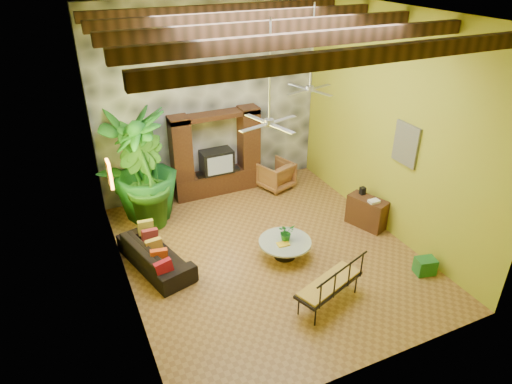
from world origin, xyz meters
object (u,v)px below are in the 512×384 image
sofa (155,254)px  coffee_table (285,246)px  tall_plant_a (127,161)px  tall_plant_b (144,181)px  iron_bench (332,283)px  tall_plant_c (144,166)px  wicker_armchair (276,175)px  ceiling_fan_front (269,112)px  entertainment_center (216,160)px  ceiling_fan_back (310,80)px  side_console (367,212)px  green_bin (425,266)px

sofa → coffee_table: bearing=-122.8°
tall_plant_a → tall_plant_b: size_ratio=1.18×
iron_bench → tall_plant_c: bearing=96.4°
sofa → wicker_armchair: wicker_armchair is taller
ceiling_fan_front → coffee_table: size_ratio=1.63×
ceiling_fan_front → tall_plant_a: (-2.12, 3.55, -2.03)m
sofa → tall_plant_a: bearing=-16.0°
sofa → iron_bench: bearing=-149.1°
tall_plant_c → coffee_table: bearing=-52.5°
entertainment_center → coffee_table: (0.28, -3.43, -0.71)m
ceiling_fan_back → tall_plant_c: 4.38m
ceiling_fan_front → sofa: 3.90m
tall_plant_b → ceiling_fan_back: bearing=-16.7°
sofa → iron_bench: 3.73m
entertainment_center → tall_plant_a: (-2.32, 0.01, 0.40)m
iron_bench → side_console: iron_bench is taller
ceiling_fan_back → tall_plant_b: ceiling_fan_back is taller
ceiling_fan_back → tall_plant_c: ceiling_fan_back is taller
wicker_armchair → tall_plant_a: size_ratio=0.31×
green_bin → iron_bench: bearing=-179.7°
green_bin → sofa: bearing=152.8°
tall_plant_c → side_console: (4.65, -2.68, -1.00)m
green_bin → coffee_table: bearing=143.8°
tall_plant_b → side_console: tall_plant_b is taller
ceiling_fan_front → iron_bench: size_ratio=1.20×
entertainment_center → iron_bench: entertainment_center is taller
side_console → tall_plant_b: bearing=133.5°
entertainment_center → ceiling_fan_back: size_ratio=1.29×
tall_plant_b → iron_bench: bearing=-60.9°
entertainment_center → tall_plant_b: tall_plant_b is taller
ceiling_fan_front → ceiling_fan_back: bearing=41.6°
iron_bench → side_console: bearing=21.2°
tall_plant_b → green_bin: 6.51m
tall_plant_b → tall_plant_c: tall_plant_c is taller
entertainment_center → iron_bench: 5.20m
coffee_table → iron_bench: 1.77m
ceiling_fan_front → wicker_armchair: 4.66m
tall_plant_b → green_bin: tall_plant_b is taller
ceiling_fan_front → tall_plant_b: size_ratio=0.80×
coffee_table → iron_bench: iron_bench is taller
ceiling_fan_front → tall_plant_b: (-1.91, 2.71, -2.24)m
tall_plant_b → entertainment_center: bearing=21.4°
tall_plant_c → wicker_armchair: bearing=0.1°
sofa → green_bin: size_ratio=5.09×
wicker_armchair → iron_bench: size_ratio=0.54×
green_bin → entertainment_center: bearing=117.2°
ceiling_fan_back → wicker_armchair: size_ratio=2.20×
wicker_armchair → green_bin: bearing=84.7°
iron_bench → wicker_armchair: bearing=55.4°
entertainment_center → sofa: 3.57m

